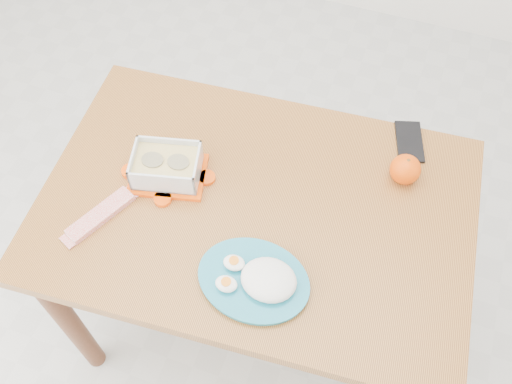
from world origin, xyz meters
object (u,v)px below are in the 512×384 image
(food_container, at_px, (167,167))
(orange_fruit, at_px, (405,169))
(rice_plate, at_px, (258,279))
(smartphone, at_px, (409,142))
(dining_table, at_px, (256,226))

(food_container, relative_size, orange_fruit, 2.82)
(food_container, xyz_separation_m, rice_plate, (0.33, -0.21, -0.02))
(orange_fruit, distance_m, smartphone, 0.13)
(rice_plate, bearing_deg, food_container, 150.14)
(orange_fruit, distance_m, rice_plate, 0.48)
(food_container, height_order, rice_plate, food_container)
(food_container, height_order, orange_fruit, food_container)
(orange_fruit, xyz_separation_m, smartphone, (-0.01, 0.12, -0.04))
(orange_fruit, relative_size, smartphone, 0.57)
(orange_fruit, height_order, rice_plate, orange_fruit)
(dining_table, relative_size, rice_plate, 4.16)
(dining_table, distance_m, rice_plate, 0.25)
(food_container, distance_m, orange_fruit, 0.62)
(rice_plate, xyz_separation_m, smartphone, (0.25, 0.54, -0.02))
(dining_table, xyz_separation_m, smartphone, (0.33, 0.33, 0.11))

